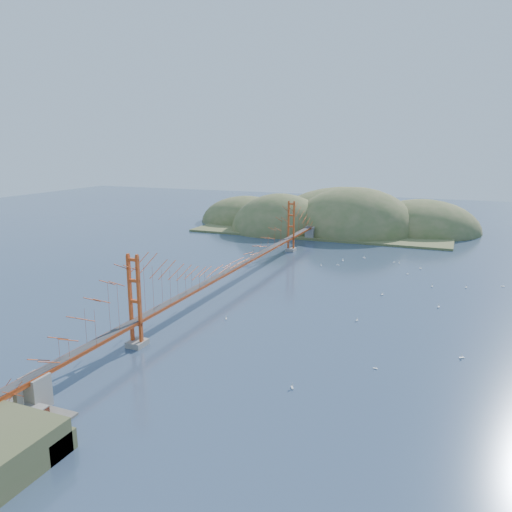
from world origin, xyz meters
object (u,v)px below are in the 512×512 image
at_px(bridge, 237,245).
at_px(sailboat_0, 357,320).
at_px(sailboat_2, 375,368).
at_px(fort, 25,411).

distance_m(bridge, sailboat_0, 26.76).
distance_m(bridge, sailboat_2, 38.75).
relative_size(bridge, sailboat_2, 162.86).
relative_size(sailboat_0, sailboat_2, 1.04).
bearing_deg(sailboat_0, sailboat_2, -71.42).
bearing_deg(fort, sailboat_2, 38.82).
height_order(bridge, sailboat_0, bridge).
bearing_deg(bridge, sailboat_2, -41.93).
bearing_deg(bridge, sailboat_0, -24.88).
relative_size(bridge, sailboat_0, 156.16).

